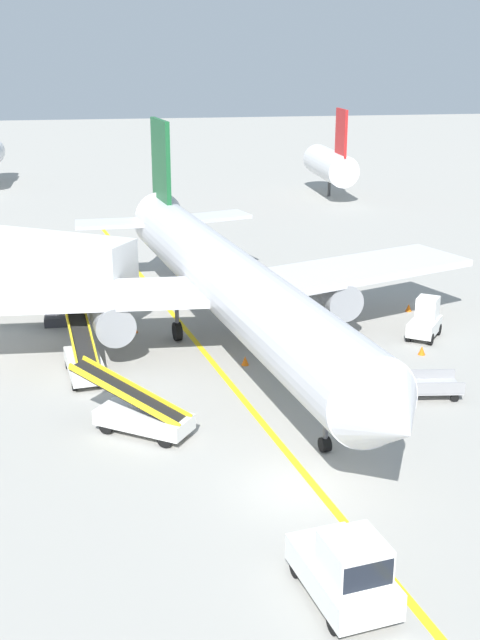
{
  "coord_description": "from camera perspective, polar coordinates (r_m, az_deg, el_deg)",
  "views": [
    {
      "loc": [
        -6.16,
        -23.89,
        14.42
      ],
      "look_at": [
        -0.29,
        10.8,
        2.5
      ],
      "focal_mm": 45.62,
      "sensor_mm": 36.0,
      "label": 1
    }
  ],
  "objects": [
    {
      "name": "pushback_tug",
      "position": [
        23.08,
        7.45,
        -17.03
      ],
      "size": [
        2.48,
        3.87,
        2.2
      ],
      "color": "silver",
      "rests_on": "ground"
    },
    {
      "name": "baggage_cart_loaded",
      "position": [
        36.06,
        12.98,
        -4.55
      ],
      "size": [
        3.83,
        1.91,
        0.94
      ],
      "color": "#A5A5A8",
      "rests_on": "ground"
    },
    {
      "name": "distant_aircraft_mid_right",
      "position": [
        82.7,
        6.35,
        10.82
      ],
      "size": [
        3.0,
        10.1,
        8.8
      ],
      "color": "silver",
      "rests_on": "ground"
    },
    {
      "name": "jet_bridge",
      "position": [
        46.29,
        -15.9,
        4.4
      ],
      "size": [
        12.2,
        8.93,
        4.85
      ],
      "color": "silver",
      "rests_on": "ground"
    },
    {
      "name": "belt_loader_forward_hold",
      "position": [
        32.07,
        -6.96,
        -6.61
      ],
      "size": [
        4.81,
        3.9,
        2.59
      ],
      "color": "silver",
      "rests_on": "ground"
    },
    {
      "name": "belt_loader_aft_hold",
      "position": [
        37.79,
        -10.87,
        -2.8
      ],
      "size": [
        2.01,
        5.13,
        2.59
      ],
      "color": "silver",
      "rests_on": "ground"
    },
    {
      "name": "safety_cone_nose_right",
      "position": [
        47.34,
        11.75,
        0.86
      ],
      "size": [
        0.36,
        0.36,
        0.44
      ],
      "primitive_type": "cone",
      "color": "orange",
      "rests_on": "ground"
    },
    {
      "name": "safety_cone_wingtip_left",
      "position": [
        40.86,
        12.63,
        -2.1
      ],
      "size": [
        0.36,
        0.36,
        0.44
      ],
      "primitive_type": "cone",
      "color": "orange",
      "rests_on": "ground"
    },
    {
      "name": "ground_crew_marshaller",
      "position": [
        36.04,
        4.56,
        -3.36
      ],
      "size": [
        0.36,
        0.24,
        1.7
      ],
      "color": "#26262D",
      "rests_on": "ground"
    },
    {
      "name": "safety_cone_wingtip_right",
      "position": [
        43.28,
        -7.41,
        -0.6
      ],
      "size": [
        0.36,
        0.36,
        0.44
      ],
      "primitive_type": "cone",
      "color": "orange",
      "rests_on": "ground"
    },
    {
      "name": "safety_cone_nose_left",
      "position": [
        38.6,
        0.36,
        -2.87
      ],
      "size": [
        0.36,
        0.36,
        0.44
      ],
      "primitive_type": "cone",
      "color": "orange",
      "rests_on": "ground"
    },
    {
      "name": "taxi_line_yellow",
      "position": [
        32.82,
        1.7,
        -7.35
      ],
      "size": [
        12.86,
        79.05,
        0.01
      ],
      "primitive_type": "cube",
      "rotation": [
        0.0,
        0.0,
        0.16
      ],
      "color": "yellow",
      "rests_on": "ground"
    },
    {
      "name": "ground_plane",
      "position": [
        28.58,
        4.28,
        -11.65
      ],
      "size": [
        300.0,
        300.0,
        0.0
      ],
      "primitive_type": "plane",
      "color": "#9E9B93"
    },
    {
      "name": "baggage_tug_near_wing",
      "position": [
        43.09,
        12.88,
        -0.02
      ],
      "size": [
        2.46,
        2.71,
        2.1
      ],
      "color": "silver",
      "rests_on": "ground"
    },
    {
      "name": "airliner",
      "position": [
        40.2,
        -0.96,
        2.83
      ],
      "size": [
        28.26,
        35.26,
        10.1
      ],
      "color": "silver",
      "rests_on": "ground"
    }
  ]
}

